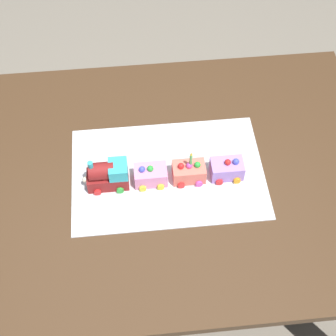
{
  "coord_description": "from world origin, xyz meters",
  "views": [
    {
      "loc": [
        -0.07,
        -0.91,
        2.05
      ],
      "look_at": [
        0.02,
        -0.0,
        0.77
      ],
      "focal_mm": 54.23,
      "sensor_mm": 36.0,
      "label": 1
    }
  ],
  "objects": [
    {
      "name": "cake_car_flatbed_coral",
      "position": [
        0.08,
        -0.02,
        0.77
      ],
      "size": [
        0.1,
        0.08,
        0.07
      ],
      "color": "#F27260",
      "rests_on": "cake_board"
    },
    {
      "name": "cake_locomotive",
      "position": [
        -0.17,
        -0.02,
        0.79
      ],
      "size": [
        0.14,
        0.08,
        0.12
      ],
      "color": "maroon",
      "rests_on": "cake_board"
    },
    {
      "name": "cake_car_caboose_lavender",
      "position": [
        0.2,
        -0.02,
        0.77
      ],
      "size": [
        0.1,
        0.08,
        0.07
      ],
      "color": "#AD84E0",
      "rests_on": "cake_board"
    },
    {
      "name": "ground_plane",
      "position": [
        0.0,
        0.0,
        0.0
      ],
      "size": [
        8.0,
        8.0,
        0.0
      ],
      "primitive_type": "plane",
      "color": "gray"
    },
    {
      "name": "birthday_candle",
      "position": [
        0.08,
        -0.02,
        0.84
      ],
      "size": [
        0.01,
        0.01,
        0.05
      ],
      "color": "#66D872",
      "rests_on": "cake_car_flatbed_coral"
    },
    {
      "name": "cake_board",
      "position": [
        0.02,
        -0.0,
        0.74
      ],
      "size": [
        0.6,
        0.4,
        0.0
      ],
      "primitive_type": "cube",
      "color": "silver",
      "rests_on": "dining_table"
    },
    {
      "name": "dining_table",
      "position": [
        0.0,
        0.0,
        0.63
      ],
      "size": [
        1.4,
        1.0,
        0.74
      ],
      "color": "#4C331E",
      "rests_on": "ground"
    },
    {
      "name": "cake_car_gondola_bubblegum",
      "position": [
        -0.04,
        -0.02,
        0.77
      ],
      "size": [
        0.1,
        0.08,
        0.07
      ],
      "color": "pink",
      "rests_on": "cake_board"
    }
  ]
}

